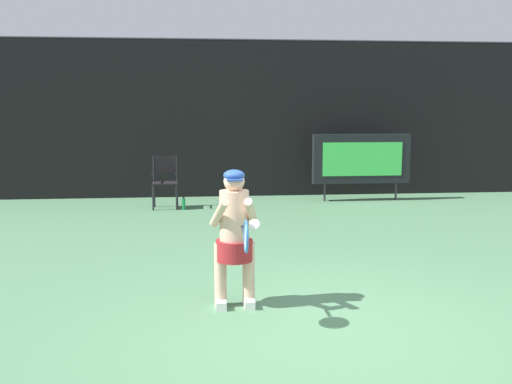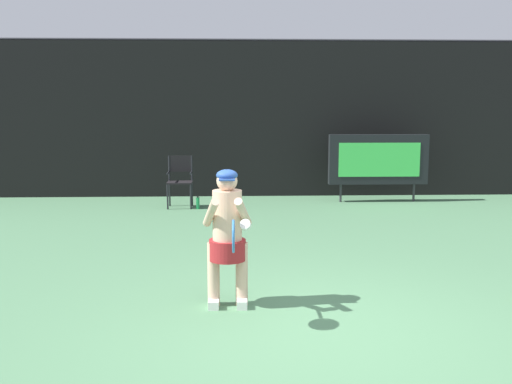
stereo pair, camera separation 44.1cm
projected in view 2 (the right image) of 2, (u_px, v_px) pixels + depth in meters
ground at (323, 341)px, 5.31m from camera, size 18.00×22.00×0.03m
backdrop_screen at (268, 119)px, 13.63m from camera, size 18.00×0.12×3.66m
scoreboard at (378, 159)px, 12.87m from camera, size 2.20×0.21×1.50m
umpire_chair at (180, 178)px, 12.22m from camera, size 0.52×0.44×1.08m
water_bottle at (198, 203)px, 12.07m from camera, size 0.07×0.07×0.27m
tennis_player at (227, 233)px, 6.12m from camera, size 0.53×0.60×1.47m
tennis_racket at (233, 236)px, 5.44m from camera, size 0.03×0.60×0.31m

